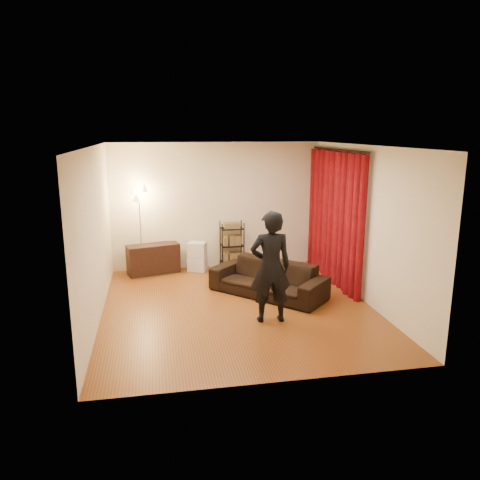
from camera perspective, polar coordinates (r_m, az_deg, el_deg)
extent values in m
plane|color=brown|center=(8.07, -0.31, -8.14)|extent=(5.00, 5.00, 0.00)
plane|color=white|center=(7.52, -0.34, 11.40)|extent=(5.00, 5.00, 0.00)
plane|color=beige|center=(10.11, -2.83, 4.17)|extent=(5.00, 0.00, 5.00)
plane|color=beige|center=(5.32, 4.45, -4.24)|extent=(5.00, 0.00, 5.00)
plane|color=beige|center=(7.62, -17.22, 0.58)|extent=(0.00, 5.00, 5.00)
plane|color=beige|center=(8.37, 15.03, 1.82)|extent=(0.00, 5.00, 5.00)
cylinder|color=black|center=(9.21, 11.90, 10.72)|extent=(0.04, 2.65, 0.04)
imported|color=black|center=(8.54, 3.44, -4.74)|extent=(2.08, 2.08, 0.62)
imported|color=black|center=(7.24, 3.74, -3.29)|extent=(0.66, 0.44, 1.77)
cube|color=black|center=(9.97, -10.52, -2.28)|extent=(1.13, 0.66, 0.62)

